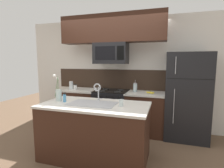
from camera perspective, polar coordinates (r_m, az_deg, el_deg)
name	(u,v)px	position (r m, az deg, el deg)	size (l,w,h in m)	color
ground_plane	(97,146)	(3.51, -4.92, -19.59)	(10.00, 10.00, 0.00)	brown
rear_partition	(128,73)	(4.27, 5.17, 3.51)	(5.20, 0.10, 2.60)	silver
splash_band	(115,79)	(4.30, 1.08, 1.56)	(3.07, 0.01, 0.48)	#332319
back_counter_left	(82,108)	(4.41, -9.72, -7.58)	(0.78, 0.65, 0.91)	#381E14
back_counter_right	(145,113)	(3.97, 10.78, -9.29)	(0.84, 0.65, 0.91)	#381E14
stove_range	(111,110)	(4.13, -0.21, -8.44)	(0.76, 0.64, 0.93)	black
microwave	(111,53)	(3.95, -0.32, 9.94)	(0.74, 0.40, 0.46)	black
upper_cabinet_band	(112,29)	(3.97, -0.06, 17.60)	(2.32, 0.34, 0.60)	#381E14
refrigerator	(186,96)	(3.89, 23.11, -3.66)	(0.84, 0.74, 1.76)	black
storage_jar_tall	(71,85)	(4.41, -13.19, -0.38)	(0.10, 0.10, 0.19)	silver
storage_jar_medium	(75,87)	(4.36, -11.90, -0.93)	(0.09, 0.09, 0.12)	silver
banana_bunch	(150,93)	(3.80, 12.33, -2.73)	(0.19, 0.12, 0.07)	yellow
french_press	(135,87)	(3.94, 7.58, -1.11)	(0.09, 0.09, 0.27)	silver
island_counter	(95,131)	(2.98, -5.60, -14.99)	(1.73, 0.88, 0.91)	#381E14
kitchen_sink	(93,108)	(2.87, -6.37, -7.76)	(0.76, 0.44, 0.16)	#ADAFB5
sink_faucet	(97,90)	(3.01, -4.76, -1.83)	(0.14, 0.14, 0.31)	#B7BABF
dish_soap_bottle	(65,98)	(3.05, -15.24, -4.43)	(0.06, 0.05, 0.16)	#4C93C6
drinking_glass	(121,103)	(2.68, 3.05, -6.15)	(0.07, 0.07, 0.10)	silver
flower_vase	(58,94)	(3.16, -17.10, -3.04)	(0.13, 0.11, 0.46)	silver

